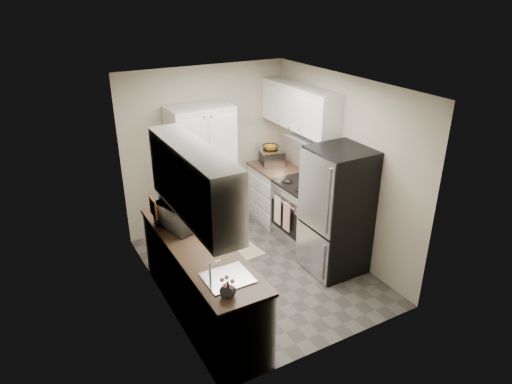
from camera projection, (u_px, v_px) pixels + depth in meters
ground at (258, 270)px, 6.17m from camera, size 3.20×3.20×0.00m
room_shell at (257, 158)px, 5.48m from camera, size 2.64×3.24×2.52m
pantry_cabinet at (203, 173)px, 6.71m from camera, size 0.90×0.55×2.00m
base_cabinet_left at (201, 281)px, 5.21m from camera, size 0.60×2.30×0.88m
countertop_left at (199, 247)px, 5.02m from camera, size 0.63×2.33×0.04m
base_cabinet_right at (275, 194)px, 7.37m from camera, size 0.60×0.80×0.88m
countertop_right at (276, 168)px, 7.18m from camera, size 0.63×0.83×0.04m
electric_range at (303, 212)px, 6.72m from camera, size 0.71×0.78×1.13m
refrigerator at (337, 211)px, 5.91m from camera, size 0.70×0.72×1.70m
microwave at (180, 215)px, 5.33m from camera, size 0.52×0.63×0.30m
wine_bottle at (162, 202)px, 5.67m from camera, size 0.07×0.07×0.28m
flower_vase at (228, 289)px, 4.15m from camera, size 0.18×0.18×0.16m
cutting_board at (169, 197)px, 5.83m from camera, size 0.10×0.21×0.28m
toaster_oven at (271, 157)px, 7.21m from camera, size 0.43×0.50×0.25m
fruit_basket at (270, 146)px, 7.13m from camera, size 0.31×0.31×0.11m
kitchen_mat at (238, 247)px, 6.70m from camera, size 0.55×0.79×0.01m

